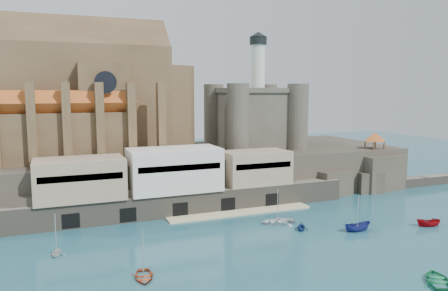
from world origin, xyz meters
name	(u,v)px	position (x,y,z in m)	size (l,w,h in m)	color
ground	(274,243)	(0.00, 0.00, 0.00)	(300.00, 300.00, 0.00)	#1B4D5C
promontory	(196,171)	(-0.19, 39.37, 4.92)	(100.00, 36.00, 10.00)	#2C2721
quay	(174,183)	(-10.19, 23.07, 6.07)	(70.00, 12.00, 13.05)	#686153
church	(90,101)	(-24.13, 41.85, 22.13)	(47.00, 25.93, 30.51)	#503B25
castle_keep	(254,114)	(16.08, 41.08, 18.31)	(21.20, 21.20, 29.30)	#443F35
rock_outcrop	(374,172)	(42.00, 25.84, 4.02)	(14.50, 10.50, 8.70)	#2C2721
pavilion	(375,138)	(42.00, 26.00, 12.73)	(6.40, 6.40, 5.40)	#503B25
boat_0	(144,278)	(-22.19, -5.17, 0.00)	(3.57, 1.04, 5.00)	#AD3D1A
boat_2	(357,231)	(16.35, -0.03, 0.00)	(1.89, 1.94, 5.02)	navy
boat_3	(438,283)	(12.54, -20.59, 0.00)	(4.47, 1.30, 6.26)	#1A7F4C
boat_4	(57,255)	(-32.62, 7.64, 0.00)	(2.73, 1.67, 3.16)	silver
boat_5	(428,226)	(30.00, -2.66, 0.00)	(1.70, 1.75, 4.52)	#98060C
boat_6	(277,223)	(5.58, 9.22, 0.00)	(4.59, 1.33, 6.43)	silver
boat_7	(301,230)	(7.70, 4.36, 0.00)	(2.90, 1.77, 3.36)	navy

